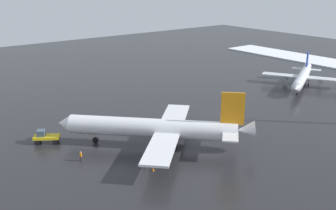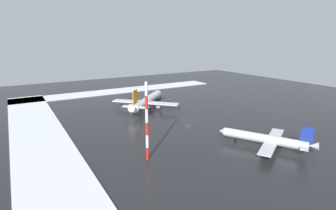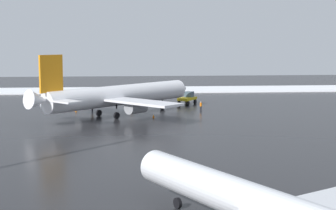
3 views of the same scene
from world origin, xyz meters
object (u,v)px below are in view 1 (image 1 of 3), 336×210
at_px(ground_crew_mid_apron, 144,158).
at_px(ground_crew_beside_wing, 91,125).
at_px(airplane_distant_tail, 302,77).
at_px(traffic_cone_near_nose, 153,169).
at_px(airplane_parked_portside, 157,128).
at_px(pushback_tug, 45,136).
at_px(ground_crew_near_tug, 81,156).
at_px(traffic_cone_mid_line, 148,133).

height_order(ground_crew_mid_apron, ground_crew_beside_wing, same).
xyz_separation_m(ground_crew_mid_apron, ground_crew_beside_wing, (0.86, 19.45, 0.00)).
height_order(airplane_distant_tail, traffic_cone_near_nose, airplane_distant_tail).
height_order(airplane_parked_portside, pushback_tug, airplane_parked_portside).
xyz_separation_m(ground_crew_near_tug, traffic_cone_mid_line, (15.79, 3.20, -0.70)).
xyz_separation_m(airplane_parked_portside, pushback_tug, (-14.88, 13.87, -2.20)).
distance_m(airplane_distant_tail, traffic_cone_mid_line, 53.61).
relative_size(airplane_distant_tail, traffic_cone_mid_line, 44.68).
bearing_deg(ground_crew_mid_apron, airplane_parked_portside, -88.16).
distance_m(ground_crew_near_tug, traffic_cone_mid_line, 16.12).
relative_size(pushback_tug, ground_crew_mid_apron, 2.95).
xyz_separation_m(ground_crew_mid_apron, traffic_cone_near_nose, (-0.34, -2.91, -0.70)).
bearing_deg(ground_crew_near_tug, traffic_cone_near_nose, 168.56).
bearing_deg(airplane_parked_portside, traffic_cone_mid_line, -64.85).
distance_m(traffic_cone_near_nose, traffic_cone_mid_line, 15.87).
bearing_deg(traffic_cone_mid_line, airplane_parked_portside, -111.61).
xyz_separation_m(ground_crew_mid_apron, traffic_cone_mid_line, (8.23, 10.45, -0.70)).
bearing_deg(ground_crew_near_tug, airplane_distant_tail, -131.71).
bearing_deg(airplane_distant_tail, traffic_cone_near_nose, -13.35).
bearing_deg(airplane_parked_portside, airplane_distant_tail, -124.13).
bearing_deg(ground_crew_beside_wing, traffic_cone_mid_line, -62.83).
distance_m(pushback_tug, traffic_cone_mid_line, 18.99).
height_order(traffic_cone_near_nose, traffic_cone_mid_line, same).
distance_m(airplane_distant_tail, ground_crew_mid_apron, 63.18).
distance_m(airplane_distant_tail, pushback_tug, 70.91).
bearing_deg(ground_crew_beside_wing, ground_crew_mid_apron, -104.65).
relative_size(airplane_distant_tail, ground_crew_mid_apron, 14.37).
relative_size(ground_crew_near_tug, traffic_cone_near_nose, 3.11).
relative_size(ground_crew_mid_apron, traffic_cone_near_nose, 3.11).
distance_m(airplane_distant_tail, ground_crew_near_tug, 69.56).
height_order(ground_crew_mid_apron, traffic_cone_mid_line, ground_crew_mid_apron).
height_order(airplane_parked_portside, airplane_distant_tail, airplane_parked_portside).
bearing_deg(ground_crew_beside_wing, pushback_tug, 174.27).
bearing_deg(traffic_cone_near_nose, airplane_distant_tail, 14.76).
xyz_separation_m(traffic_cone_near_nose, traffic_cone_mid_line, (8.57, 13.36, 0.00)).
distance_m(airplane_parked_portside, ground_crew_mid_apron, 7.79).
bearing_deg(pushback_tug, airplane_distant_tail, -150.49).
distance_m(airplane_parked_portside, traffic_cone_near_nose, 10.17).
bearing_deg(pushback_tug, airplane_parked_portside, 170.49).
bearing_deg(pushback_tug, traffic_cone_mid_line, -171.12).
relative_size(airplane_parked_portside, pushback_tug, 5.61).
bearing_deg(ground_crew_near_tug, ground_crew_mid_apron, 179.37).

